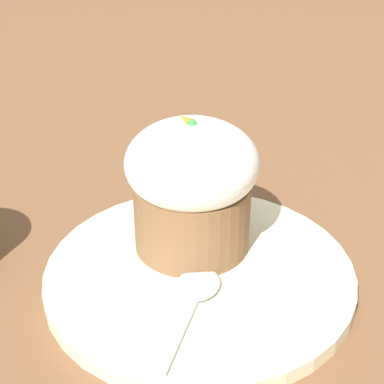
# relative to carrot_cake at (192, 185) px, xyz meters

# --- Properties ---
(ground_plane) EXTENTS (4.00, 4.00, 0.00)m
(ground_plane) POSITION_rel_carrot_cake_xyz_m (-0.03, 0.01, -0.07)
(ground_plane) COLOR brown
(dessert_plate) EXTENTS (0.25, 0.25, 0.01)m
(dessert_plate) POSITION_rel_carrot_cake_xyz_m (-0.03, 0.01, -0.07)
(dessert_plate) COLOR beige
(dessert_plate) RESTS_ON ground_plane
(carrot_cake) EXTENTS (0.11, 0.11, 0.12)m
(carrot_cake) POSITION_rel_carrot_cake_xyz_m (0.00, 0.00, 0.00)
(carrot_cake) COLOR brown
(carrot_cake) RESTS_ON dessert_plate
(spoon) EXTENTS (0.10, 0.10, 0.01)m
(spoon) POSITION_rel_carrot_cake_xyz_m (-0.06, 0.03, -0.06)
(spoon) COLOR #B7B7BC
(spoon) RESTS_ON dessert_plate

